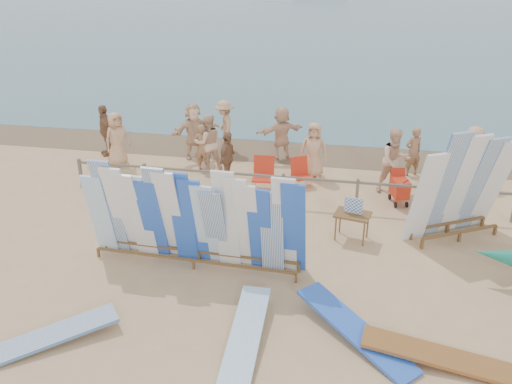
% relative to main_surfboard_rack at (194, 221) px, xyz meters
% --- Properties ---
extents(ground, '(160.00, 160.00, 0.00)m').
position_rel_main_surfboard_rack_xyz_m(ground, '(1.48, 0.45, -1.11)').
color(ground, tan).
rests_on(ground, ground).
extents(wet_sand_strip, '(40.00, 2.60, 0.01)m').
position_rel_main_surfboard_rack_xyz_m(wet_sand_strip, '(1.48, 7.65, -1.11)').
color(wet_sand_strip, brown).
rests_on(wet_sand_strip, ground).
extents(fence, '(12.08, 0.08, 0.90)m').
position_rel_main_surfboard_rack_xyz_m(fence, '(1.48, 3.45, -0.48)').
color(fence, '#69604F').
rests_on(fence, ground).
extents(main_surfboard_rack, '(4.96, 0.93, 2.46)m').
position_rel_main_surfboard_rack_xyz_m(main_surfboard_rack, '(0.00, 0.00, 0.00)').
color(main_surfboard_rack, brown).
rests_on(main_surfboard_rack, ground).
extents(side_surfboard_rack, '(2.53, 1.84, 2.89)m').
position_rel_main_surfboard_rack_xyz_m(side_surfboard_rack, '(5.87, 2.36, 0.19)').
color(side_surfboard_rack, brown).
rests_on(side_surfboard_rack, ground).
extents(vendor_table, '(0.94, 0.75, 1.11)m').
position_rel_main_surfboard_rack_xyz_m(vendor_table, '(3.39, 1.81, -0.74)').
color(vendor_table, brown).
rests_on(vendor_table, ground).
extents(flat_board_c, '(2.75, 0.91, 0.29)m').
position_rel_main_surfboard_rack_xyz_m(flat_board_c, '(5.02, -2.27, -1.11)').
color(flat_board_c, '#985C29').
rests_on(flat_board_c, ground).
extents(flat_board_e, '(2.44, 2.15, 0.27)m').
position_rel_main_surfboard_rack_xyz_m(flat_board_e, '(-1.98, -3.10, -1.11)').
color(flat_board_e, silver).
rests_on(flat_board_e, ground).
extents(flat_board_a, '(0.61, 2.70, 0.34)m').
position_rel_main_surfboard_rack_xyz_m(flat_board_a, '(1.61, -2.43, -1.11)').
color(flat_board_a, '#94C2EC').
rests_on(flat_board_a, ground).
extents(flat_board_d, '(2.33, 2.26, 0.40)m').
position_rel_main_surfboard_rack_xyz_m(flat_board_d, '(3.56, -1.90, -1.11)').
color(flat_board_d, blue).
rests_on(flat_board_d, ground).
extents(beach_chair_left, '(0.64, 0.66, 0.96)m').
position_rel_main_surfboard_rack_xyz_m(beach_chair_left, '(0.77, 4.32, -0.83)').
color(beach_chair_left, red).
rests_on(beach_chair_left, ground).
extents(beach_chair_right, '(0.75, 0.76, 0.85)m').
position_rel_main_surfboard_rack_xyz_m(beach_chair_right, '(1.86, 4.75, -0.86)').
color(beach_chair_right, red).
rests_on(beach_chair_right, ground).
extents(stroller, '(0.64, 0.79, 0.95)m').
position_rel_main_surfboard_rack_xyz_m(stroller, '(4.63, 4.06, -0.73)').
color(stroller, red).
rests_on(stroller, ground).
extents(beachgoer_6, '(0.85, 0.42, 1.73)m').
position_rel_main_surfboard_rack_xyz_m(beachgoer_6, '(2.12, 5.53, -0.25)').
color(beachgoer_6, tan).
rests_on(beachgoer_6, ground).
extents(beachgoer_extra_1, '(0.98, 1.07, 1.73)m').
position_rel_main_surfboard_rack_xyz_m(beachgoer_extra_1, '(-4.95, 6.16, -0.25)').
color(beachgoer_extra_1, '#8C6042').
rests_on(beachgoer_extra_1, ground).
extents(beachgoer_7, '(0.64, 0.54, 1.55)m').
position_rel_main_surfboard_rack_xyz_m(beachgoer_7, '(5.12, 6.19, -0.34)').
color(beachgoer_7, '#8C6042').
rests_on(beachgoer_7, ground).
extents(beachgoer_9, '(0.82, 1.22, 1.74)m').
position_rel_main_surfboard_rack_xyz_m(beachgoer_9, '(6.79, 5.98, -0.24)').
color(beachgoer_9, tan).
rests_on(beachgoer_9, ground).
extents(beachgoer_8, '(1.02, 0.77, 1.89)m').
position_rel_main_surfboard_rack_xyz_m(beachgoer_8, '(4.49, 4.87, -0.17)').
color(beachgoer_8, beige).
rests_on(beachgoer_8, ground).
extents(beachgoer_4, '(0.57, 1.00, 1.61)m').
position_rel_main_surfboard_rack_xyz_m(beachgoer_4, '(-0.35, 4.57, -0.31)').
color(beachgoer_4, '#8C6042').
rests_on(beachgoer_4, ground).
extents(beachgoer_11, '(1.64, 1.60, 1.86)m').
position_rel_main_surfboard_rack_xyz_m(beachgoer_11, '(-1.93, 6.45, -0.18)').
color(beachgoer_11, beige).
rests_on(beachgoer_11, ground).
extents(beachgoer_3, '(0.83, 1.25, 1.78)m').
position_rel_main_surfboard_rack_xyz_m(beachgoer_3, '(-1.08, 7.25, -0.22)').
color(beachgoer_3, tan).
rests_on(beachgoer_3, ground).
extents(beachgoer_1, '(0.58, 0.34, 1.53)m').
position_rel_main_surfboard_rack_xyz_m(beachgoer_1, '(-1.34, 5.39, -0.35)').
color(beachgoer_1, '#8C6042').
rests_on(beachgoer_1, ground).
extents(beachgoer_5, '(1.69, 1.38, 1.80)m').
position_rel_main_surfboard_rack_xyz_m(beachgoer_5, '(0.94, 6.83, -0.21)').
color(beachgoer_5, beige).
rests_on(beachgoer_5, ground).
extents(beachgoer_2, '(0.97, 0.77, 1.81)m').
position_rel_main_surfboard_rack_xyz_m(beachgoer_2, '(-1.19, 5.50, -0.21)').
color(beachgoer_2, beige).
rests_on(beachgoer_2, ground).
extents(beachgoer_0, '(0.83, 0.94, 1.76)m').
position_rel_main_surfboard_rack_xyz_m(beachgoer_0, '(-4.16, 5.35, -0.23)').
color(beachgoer_0, tan).
rests_on(beachgoer_0, ground).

